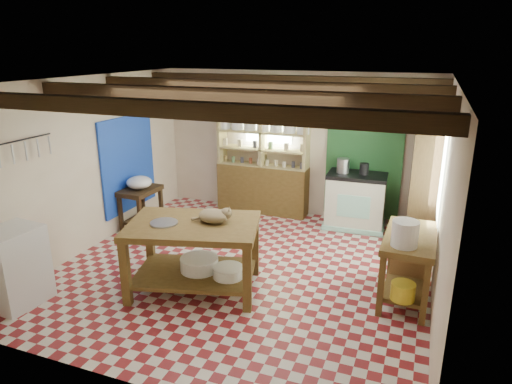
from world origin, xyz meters
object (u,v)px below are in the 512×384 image
at_px(work_table, 194,256).
at_px(white_cabinet, 15,267).
at_px(stove, 356,201).
at_px(cat, 213,216).
at_px(right_counter, 407,267).
at_px(prep_table, 141,208).

xyz_separation_m(work_table, white_cabinet, (-1.85, -1.07, 0.03)).
distance_m(stove, cat, 3.11).
height_order(stove, cat, cat).
relative_size(work_table, white_cabinet, 1.67).
relative_size(work_table, right_counter, 1.36).
height_order(work_table, white_cabinet, white_cabinet).
bearing_deg(cat, stove, 38.47).
bearing_deg(stove, work_table, -121.15).
height_order(prep_table, right_counter, right_counter).
distance_m(prep_table, right_counter, 4.45).
relative_size(right_counter, cat, 3.09).
bearing_deg(prep_table, cat, -32.35).
distance_m(stove, white_cabinet, 5.22).
height_order(stove, prep_table, stove).
bearing_deg(stove, cat, -118.45).
relative_size(prep_table, right_counter, 0.61).
bearing_deg(right_counter, work_table, -162.57).
distance_m(prep_table, cat, 2.56).
relative_size(prep_table, white_cabinet, 0.75).
distance_m(white_cabinet, cat, 2.45).
xyz_separation_m(stove, right_counter, (0.97, -2.14, -0.06)).
relative_size(stove, prep_table, 1.36).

